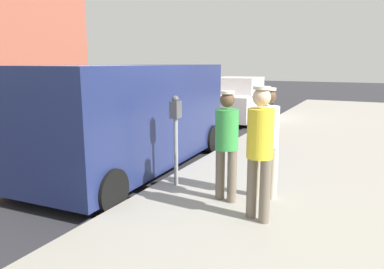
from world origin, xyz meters
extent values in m
plane|color=#2D2D33|center=(0.00, 0.00, 0.00)|extent=(80.00, 80.00, 0.00)
cube|color=#9E998E|center=(3.50, 0.00, 0.07)|extent=(5.00, 32.00, 0.15)
cylinder|color=gray|center=(1.35, -0.18, 0.72)|extent=(0.07, 0.07, 1.15)
cube|color=#4C4C51|center=(1.35, -0.18, 1.44)|extent=(0.14, 0.18, 0.28)
sphere|color=#47474C|center=(1.35, -0.18, 1.61)|extent=(0.12, 0.12, 0.12)
cylinder|color=#726656|center=(2.46, -0.50, 0.54)|extent=(0.14, 0.14, 0.79)
cylinder|color=#726656|center=(2.25, -0.44, 0.54)|extent=(0.14, 0.14, 0.79)
cylinder|color=green|center=(2.35, -0.47, 1.24)|extent=(0.34, 0.34, 0.59)
sphere|color=brown|center=(2.35, -0.47, 1.67)|extent=(0.21, 0.21, 0.21)
cylinder|color=silver|center=(2.35, -0.47, 1.78)|extent=(0.20, 0.20, 0.04)
cylinder|color=#726656|center=(3.08, -0.98, 0.57)|extent=(0.14, 0.14, 0.84)
cylinder|color=#726656|center=(2.88, -0.89, 0.57)|extent=(0.14, 0.14, 0.84)
cylinder|color=yellow|center=(2.98, -0.94, 1.31)|extent=(0.34, 0.34, 0.63)
sphere|color=beige|center=(2.98, -0.94, 1.77)|extent=(0.23, 0.23, 0.23)
cylinder|color=silver|center=(2.98, -0.94, 1.89)|extent=(0.22, 0.22, 0.04)
cylinder|color=beige|center=(2.97, -0.08, 0.55)|extent=(0.14, 0.14, 0.81)
cylinder|color=beige|center=(2.75, -0.10, 0.55)|extent=(0.14, 0.14, 0.81)
cylinder|color=white|center=(2.86, -0.09, 1.26)|extent=(0.34, 0.34, 0.61)
sphere|color=brown|center=(2.86, -0.09, 1.71)|extent=(0.22, 0.22, 0.22)
cylinder|color=silver|center=(2.86, -0.09, 1.82)|extent=(0.21, 0.21, 0.04)
cube|color=navy|center=(-0.15, 0.67, 1.17)|extent=(2.18, 5.27, 1.96)
cube|color=black|center=(-0.24, 3.12, 1.56)|extent=(1.84, 0.15, 0.88)
cylinder|color=black|center=(-1.17, 2.69, 0.34)|extent=(0.24, 0.69, 0.68)
cylinder|color=black|center=(0.73, 2.75, 0.34)|extent=(0.24, 0.69, 0.68)
cylinder|color=black|center=(-1.03, -1.41, 0.34)|extent=(0.24, 0.69, 0.68)
cylinder|color=black|center=(0.87, -1.34, 0.34)|extent=(0.24, 0.69, 0.68)
cube|color=white|center=(-0.41, 8.20, 0.61)|extent=(2.01, 4.47, 0.89)
cube|color=white|center=(-0.40, 7.98, 1.35)|extent=(1.68, 2.05, 0.60)
cylinder|color=black|center=(-1.34, 9.81, 0.30)|extent=(0.25, 0.61, 0.60)
cylinder|color=black|center=(0.38, 9.88, 0.30)|extent=(0.25, 0.61, 0.60)
cylinder|color=black|center=(-1.19, 6.51, 0.30)|extent=(0.25, 0.61, 0.60)
cylinder|color=black|center=(0.52, 6.58, 0.30)|extent=(0.25, 0.61, 0.60)
camera|label=1|loc=(4.19, -5.39, 2.19)|focal=34.11mm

